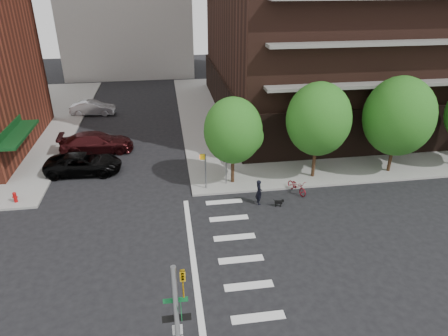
{
  "coord_description": "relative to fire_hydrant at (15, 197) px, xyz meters",
  "views": [
    {
      "loc": [
        -0.41,
        -16.5,
        13.56
      ],
      "look_at": [
        3.0,
        6.0,
        2.5
      ],
      "focal_mm": 32.0,
      "sensor_mm": 36.0,
      "label": 1
    }
  ],
  "objects": [
    {
      "name": "parked_car_maroon",
      "position": [
        4.16,
        7.97,
        0.31
      ],
      "size": [
        2.73,
        6.09,
        1.73
      ],
      "primitive_type": "imported",
      "rotation": [
        0.0,
        0.0,
        1.62
      ],
      "color": "#381012",
      "rests_on": "ground"
    },
    {
      "name": "dog",
      "position": [
        16.94,
        -2.88,
        -0.24
      ],
      "size": [
        0.6,
        0.24,
        0.5
      ],
      "rotation": [
        0.0,
        0.0,
        -0.18
      ],
      "color": "black",
      "rests_on": "ground"
    },
    {
      "name": "tree_b",
      "position": [
        20.5,
        0.7,
        3.99
      ],
      "size": [
        4.5,
        4.5,
        6.65
      ],
      "color": "#301E11",
      "rests_on": "sidewalk_ne"
    },
    {
      "name": "pedestrian_signal",
      "position": [
        12.82,
        0.12,
        1.3
      ],
      "size": [
        2.18,
        0.67,
        2.6
      ],
      "color": "slate",
      "rests_on": "sidewalk_ne"
    },
    {
      "name": "dog_walker",
      "position": [
        15.71,
        -2.32,
        0.31
      ],
      "size": [
        0.67,
        0.48,
        1.72
      ],
      "primitive_type": "imported",
      "rotation": [
        0.0,
        0.0,
        1.69
      ],
      "color": "black",
      "rests_on": "ground"
    },
    {
      "name": "parked_car_silver",
      "position": [
        2.42,
        18.31,
        0.2
      ],
      "size": [
        1.98,
        4.71,
        1.51
      ],
      "primitive_type": "imported",
      "rotation": [
        0.0,
        0.0,
        1.49
      ],
      "color": "#A1A2A7",
      "rests_on": "ground"
    },
    {
      "name": "crosswalk",
      "position": [
        12.71,
        -7.8,
        -0.55
      ],
      "size": [
        3.85,
        13.0,
        0.01
      ],
      "color": "silver",
      "rests_on": "ground"
    },
    {
      "name": "fire_hydrant",
      "position": [
        0.0,
        0.0,
        0.0
      ],
      "size": [
        0.24,
        0.24,
        0.73
      ],
      "color": "#A50C0C",
      "rests_on": "sidewalk_nw"
    },
    {
      "name": "ground",
      "position": [
        10.5,
        -7.8,
        -0.55
      ],
      "size": [
        120.0,
        120.0,
        0.0
      ],
      "primitive_type": "plane",
      "color": "black",
      "rests_on": "ground"
    },
    {
      "name": "sidewalk_ne",
      "position": [
        31.0,
        15.7,
        -0.48
      ],
      "size": [
        39.0,
        33.0,
        0.15
      ],
      "primitive_type": "cube",
      "color": "gray",
      "rests_on": "ground"
    },
    {
      "name": "scooter",
      "position": [
        18.63,
        -1.3,
        -0.06
      ],
      "size": [
        1.3,
        1.99,
        0.99
      ],
      "primitive_type": "imported",
      "rotation": [
        0.0,
        0.0,
        0.38
      ],
      "color": "maroon",
      "rests_on": "ground"
    },
    {
      "name": "tree_a",
      "position": [
        14.5,
        0.7,
        3.49
      ],
      "size": [
        4.0,
        4.0,
        5.9
      ],
      "color": "#301E11",
      "rests_on": "sidewalk_ne"
    },
    {
      "name": "tree_c",
      "position": [
        26.5,
        0.7,
        3.89
      ],
      "size": [
        5.0,
        5.0,
        6.8
      ],
      "color": "#301E11",
      "rests_on": "sidewalk_ne"
    },
    {
      "name": "parked_car_black",
      "position": [
        3.72,
        4.04,
        0.22
      ],
      "size": [
        2.84,
        5.67,
        1.54
      ],
      "primitive_type": "imported",
      "rotation": [
        0.0,
        0.0,
        1.52
      ],
      "color": "black",
      "rests_on": "ground"
    }
  ]
}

